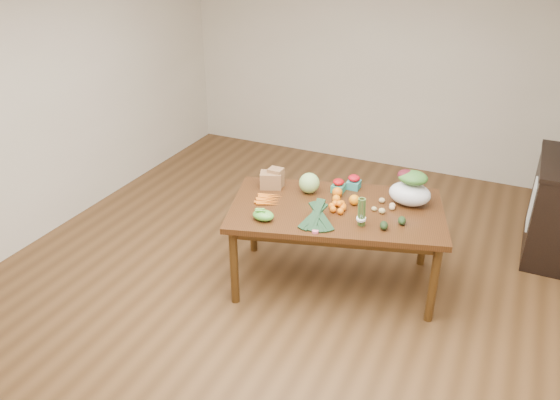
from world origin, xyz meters
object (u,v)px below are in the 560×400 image
at_px(dining_table, 335,246).
at_px(cabinet, 560,208).
at_px(cabbage, 309,183).
at_px(mandarin_cluster, 339,205).
at_px(paper_bag, 271,178).
at_px(asparagus_bundle, 362,212).
at_px(salad_bag, 410,190).
at_px(kale_bunch, 317,217).

distance_m(dining_table, cabinet, 2.23).
bearing_deg(dining_table, cabbage, 136.03).
height_order(cabbage, mandarin_cluster, cabbage).
relative_size(paper_bag, asparagus_bundle, 0.99).
height_order(asparagus_bundle, salad_bag, salad_bag).
xyz_separation_m(cabbage, kale_bunch, (0.27, -0.53, -0.01)).
bearing_deg(paper_bag, kale_bunch, -37.57).
height_order(dining_table, mandarin_cluster, mandarin_cluster).
xyz_separation_m(dining_table, cabinet, (1.76, 1.36, 0.10)).
distance_m(cabbage, salad_bag, 0.86).
height_order(kale_bunch, salad_bag, salad_bag).
xyz_separation_m(cabbage, asparagus_bundle, (0.59, -0.38, 0.03)).
bearing_deg(dining_table, asparagus_bundle, -53.56).
xyz_separation_m(paper_bag, mandarin_cluster, (0.69, -0.15, -0.04)).
relative_size(cabinet, kale_bunch, 2.55).
bearing_deg(salad_bag, cabbage, -170.32).
relative_size(paper_bag, mandarin_cluster, 1.38).
bearing_deg(cabinet, kale_bunch, -136.24).
height_order(cabbage, asparagus_bundle, asparagus_bundle).
distance_m(kale_bunch, asparagus_bundle, 0.35).
distance_m(cabinet, cabbage, 2.42).
bearing_deg(kale_bunch, dining_table, 67.40).
bearing_deg(mandarin_cluster, dining_table, 138.50).
bearing_deg(asparagus_bundle, cabbage, 131.34).
bearing_deg(paper_bag, cabbage, 8.05).
xyz_separation_m(cabbage, mandarin_cluster, (0.35, -0.19, -0.05)).
relative_size(kale_bunch, asparagus_bundle, 1.60).
relative_size(cabinet, cabbage, 5.66).
relative_size(paper_bag, kale_bunch, 0.62).
xyz_separation_m(paper_bag, salad_bag, (1.19, 0.19, 0.05)).
bearing_deg(dining_table, mandarin_cluster, -57.42).
distance_m(cabbage, asparagus_bundle, 0.70).
bearing_deg(mandarin_cluster, salad_bag, 34.14).
bearing_deg(mandarin_cluster, asparagus_bundle, -37.14).
distance_m(paper_bag, asparagus_bundle, 0.99).
xyz_separation_m(cabinet, paper_bag, (-2.42, -1.24, 0.37)).
bearing_deg(paper_bag, cabinet, 27.22).
distance_m(dining_table, kale_bunch, 0.58).
bearing_deg(cabinet, paper_bag, -152.78).
bearing_deg(dining_table, kale_bunch, -112.60).
relative_size(asparagus_bundle, salad_bag, 0.72).
distance_m(mandarin_cluster, salad_bag, 0.61).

